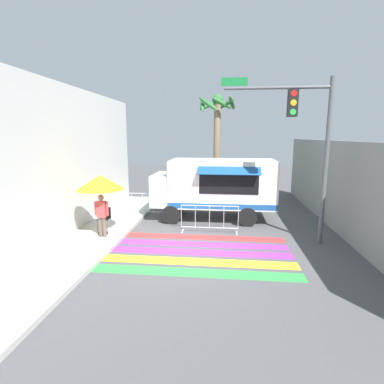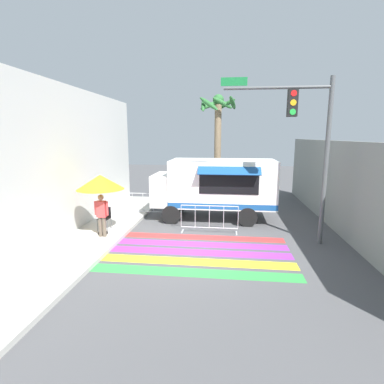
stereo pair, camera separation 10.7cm
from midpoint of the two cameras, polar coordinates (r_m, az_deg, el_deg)
The scene contains 13 objects.
ground_plane at distance 10.43m, azimuth 0.95°, elevation -10.97°, with size 60.00×60.00×0.00m, color #4C4C4F.
sidewalk_left at distance 11.99m, azimuth -24.15°, elevation -8.67°, with size 4.40×16.00×0.14m.
building_left_facade at distance 11.43m, azimuth -25.29°, elevation 4.71°, with size 0.25×16.00×5.73m.
concrete_wall_right at distance 13.60m, azimuth 26.28°, elevation 1.00°, with size 0.20×16.00×3.65m.
crosswalk_painted at distance 10.23m, azimuth 0.82°, elevation -11.39°, with size 6.40×3.60×0.01m.
food_truck at distance 13.87m, azimuth 4.29°, elevation 1.45°, with size 5.55×2.73×2.77m.
traffic_signal_pole at distance 11.16m, azimuth 21.27°, elevation 10.49°, with size 3.75×0.29×5.81m.
patio_umbrella at distance 11.63m, azimuth -16.83°, elevation 1.77°, with size 1.75×1.75×2.29m.
folding_chair at distance 12.52m, azimuth -16.03°, elevation -4.41°, with size 0.43×0.43×0.89m.
vendor_person at distance 11.54m, azimuth -16.59°, elevation -3.87°, with size 0.53×0.21×1.59m.
barricade_front at distance 12.07m, azimuth 3.57°, elevation -5.15°, with size 2.31×0.44×1.12m.
barricade_side at distance 14.78m, azimuth -9.10°, elevation -2.33°, with size 2.14×0.44×1.12m.
palm_tree at distance 17.17m, azimuth 5.04°, elevation 11.65°, with size 2.16×2.27×6.10m.
Camera 2 is at (1.02, -9.65, 3.84)m, focal length 28.00 mm.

